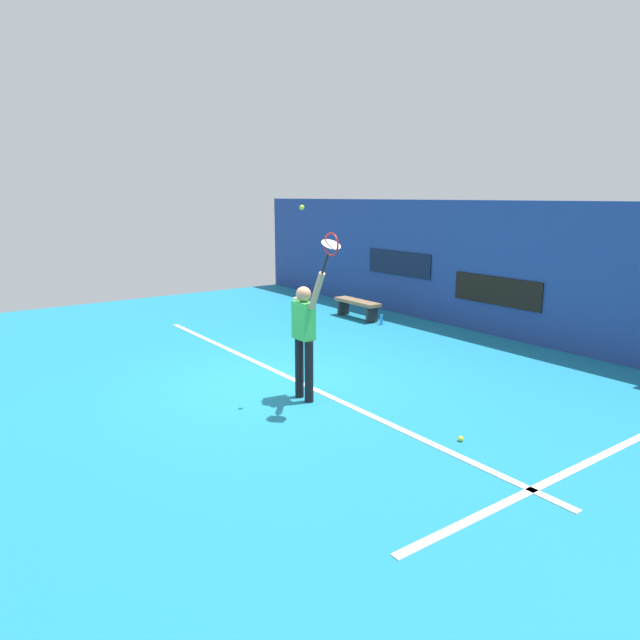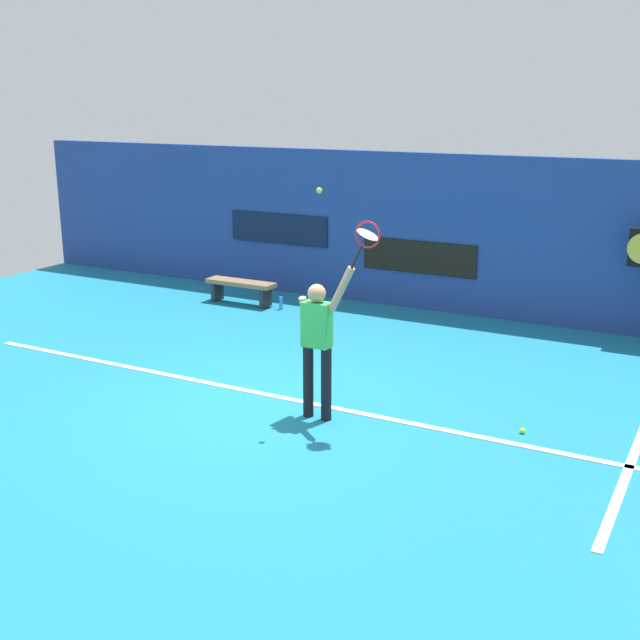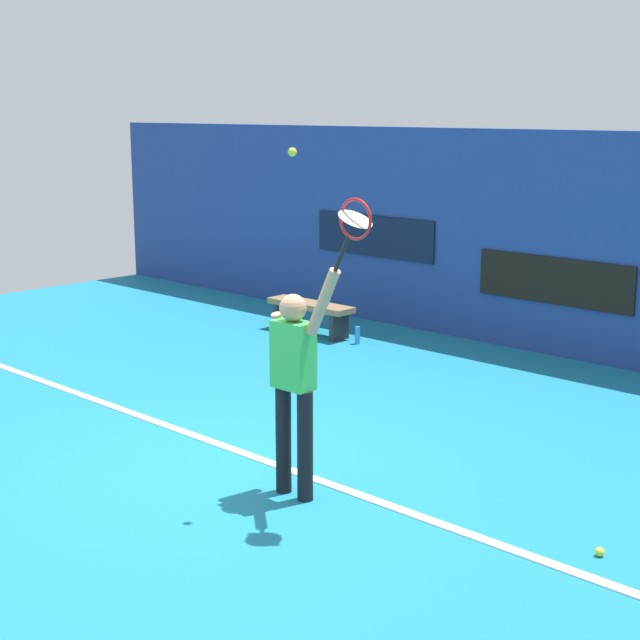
# 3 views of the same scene
# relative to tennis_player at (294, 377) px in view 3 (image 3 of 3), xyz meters

# --- Properties ---
(ground_plane) EXTENTS (18.00, 18.00, 0.00)m
(ground_plane) POSITION_rel_tennis_player_xyz_m (-0.89, -0.05, -1.01)
(ground_plane) COLOR teal
(back_wall) EXTENTS (18.00, 0.20, 2.86)m
(back_wall) POSITION_rel_tennis_player_xyz_m (-0.89, 5.65, 0.42)
(back_wall) COLOR navy
(back_wall) RESTS_ON ground_plane
(sponsor_banner_center) EXTENTS (2.20, 0.03, 0.60)m
(sponsor_banner_center) POSITION_rel_tennis_player_xyz_m (-0.89, 5.53, -0.03)
(sponsor_banner_center) COLOR black
(sponsor_banner_portside) EXTENTS (2.20, 0.03, 0.60)m
(sponsor_banner_portside) POSITION_rel_tennis_player_xyz_m (-3.89, 5.53, 0.27)
(sponsor_banner_portside) COLOR #0C1933
(court_baseline) EXTENTS (10.00, 0.10, 0.01)m
(court_baseline) POSITION_rel_tennis_player_xyz_m (-0.89, 0.36, -1.00)
(court_baseline) COLOR white
(court_baseline) RESTS_ON ground_plane
(tennis_player) EXTENTS (0.74, 0.31, 1.95)m
(tennis_player) POSITION_rel_tennis_player_xyz_m (0.00, 0.00, 0.00)
(tennis_player) COLOR black
(tennis_player) RESTS_ON ground_plane
(tennis_racket) EXTENTS (0.42, 0.27, 0.62)m
(tennis_racket) POSITION_rel_tennis_player_xyz_m (0.63, -0.00, 1.29)
(tennis_racket) COLOR black
(tennis_ball) EXTENTS (0.07, 0.07, 0.07)m
(tennis_ball) POSITION_rel_tennis_player_xyz_m (0.06, -0.07, 1.79)
(tennis_ball) COLOR #CCE033
(court_bench) EXTENTS (1.40, 0.36, 0.45)m
(court_bench) POSITION_rel_tennis_player_xyz_m (-3.99, 4.29, -0.67)
(court_bench) COLOR olive
(court_bench) RESTS_ON ground_plane
(water_bottle) EXTENTS (0.07, 0.07, 0.24)m
(water_bottle) POSITION_rel_tennis_player_xyz_m (-3.10, 4.29, -0.89)
(water_bottle) COLOR #338CD8
(water_bottle) RESTS_ON ground_plane
(spare_ball) EXTENTS (0.07, 0.07, 0.07)m
(spare_ball) POSITION_rel_tennis_player_xyz_m (2.36, 0.71, -0.98)
(spare_ball) COLOR #CCE033
(spare_ball) RESTS_ON ground_plane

